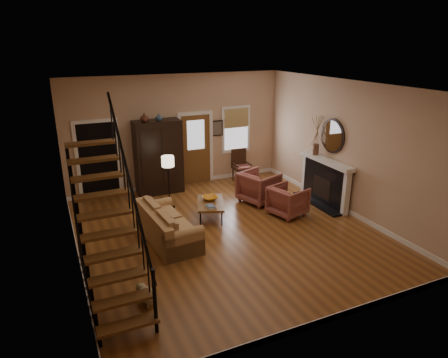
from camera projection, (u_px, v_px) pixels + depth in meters
name	position (u px, v px, depth m)	size (l,w,h in m)	color
room	(183.00, 152.00, 10.07)	(7.00, 7.33, 3.30)	brown
staircase	(106.00, 208.00, 6.48)	(0.94, 2.80, 3.20)	brown
fireplace	(326.00, 177.00, 10.61)	(0.33, 1.95, 2.30)	black
armoire	(158.00, 157.00, 11.30)	(1.30, 0.60, 2.10)	black
vase_a	(144.00, 117.00, 10.69)	(0.24, 0.24, 0.25)	#4C2619
vase_b	(159.00, 117.00, 10.85)	(0.20, 0.20, 0.21)	#334C60
sofa	(168.00, 225.00, 8.69)	(0.85, 1.97, 0.73)	tan
coffee_table	(211.00, 210.00, 9.88)	(0.63, 1.09, 0.42)	brown
bowl	(210.00, 198.00, 9.94)	(0.37, 0.37, 0.09)	orange
books	(211.00, 206.00, 9.49)	(0.20, 0.27, 0.05)	beige
armchair_left	(288.00, 201.00, 10.00)	(0.80, 0.83, 0.75)	maroon
armchair_right	(259.00, 187.00, 10.81)	(0.90, 0.93, 0.84)	maroon
floor_lamp	(169.00, 182.00, 10.33)	(0.32, 0.32, 1.40)	black
side_chair	(242.00, 166.00, 12.30)	(0.54, 0.54, 1.02)	#351F11
dog	(147.00, 296.00, 6.64)	(0.26, 0.43, 0.32)	tan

